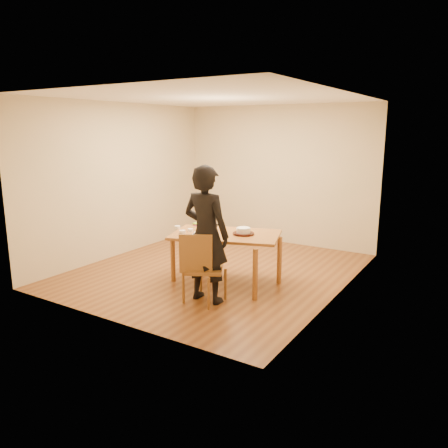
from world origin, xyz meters
The scene contains 16 objects.
room_shell centered at (0.00, 0.34, 1.35)m, with size 4.00×4.50×2.70m.
dining_table centered at (0.43, -0.38, 0.73)m, with size 1.54×0.91×0.04m, color brown.
dining_chair centered at (0.58, -1.16, 0.45)m, with size 0.47×0.47×0.04m, color brown.
cake_plate centered at (0.67, -0.30, 0.76)m, with size 0.31×0.31×0.02m, color red.
cake centered at (0.67, -0.30, 0.81)m, with size 0.20×0.20×0.06m, color white.
frosting_dome centered at (0.67, -0.30, 0.85)m, with size 0.20×0.20×0.03m, color white.
frosting_tub centered at (0.19, -0.79, 0.79)m, with size 0.08×0.08×0.07m, color white.
frosting_lid centered at (0.09, -0.74, 0.75)m, with size 0.10×0.10×0.01m, color #17239A.
frosting_dollop centered at (0.09, -0.74, 0.77)m, with size 0.04×0.04×0.02m, color white.
ramekin_green centered at (-0.12, -0.70, 0.77)m, with size 0.09×0.09×0.04m, color white.
ramekin_yellow centered at (-0.09, -0.55, 0.77)m, with size 0.08×0.08×0.04m, color white.
ramekin_multi centered at (-0.38, -0.49, 0.77)m, with size 0.08×0.08×0.04m, color white.
candy_box_pink centered at (-0.23, -0.17, 0.76)m, with size 0.13×0.06×0.02m, color #C62E92.
candy_box_green centered at (-0.23, -0.17, 0.78)m, with size 0.14×0.07×0.02m, color green.
spatula centered at (0.26, -0.83, 0.75)m, with size 0.15×0.01×0.01m, color black.
person centered at (0.58, -1.11, 0.90)m, with size 0.66×0.43×1.81m, color black.
Camera 1 is at (3.68, -5.65, 2.24)m, focal length 35.00 mm.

